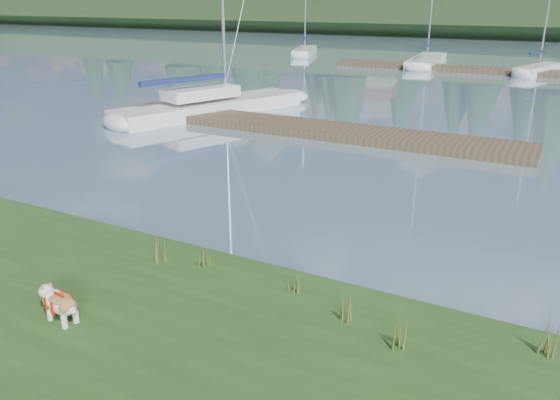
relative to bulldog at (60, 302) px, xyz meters
The scene contains 16 objects.
ground 34.44m from the bulldog, 87.82° to the left, with size 200.00×200.00×0.00m, color #7B97A7.
ridge 77.45m from the bulldog, 89.03° to the left, with size 200.00×20.00×5.00m, color #1E3017.
bulldog is the anchor object (origin of this frame).
sailboat_main 16.86m from the bulldog, 115.74° to the left, with size 5.18×9.79×13.91m.
dock_near 13.69m from the bulldog, 101.35° to the left, with size 16.00×2.00×0.30m, color #4C3D2C.
dock_far 34.58m from the bulldog, 84.51° to the left, with size 26.00×2.20×0.30m, color #4C3D2C.
sailboat_bg_0 42.87m from the bulldog, 110.97° to the left, with size 3.53×7.17×10.38m.
sailboat_bg_1 37.90m from the bulldog, 96.15° to the left, with size 2.59×9.27×13.51m.
sailboat_bg_2 35.79m from the bulldog, 83.87° to the left, with size 2.91×6.04×9.18m.
weed_0 2.43m from the bulldog, 70.70° to the left, with size 0.17×0.14×0.51m.
weed_1 3.43m from the bulldog, 42.22° to the left, with size 0.17×0.14×0.40m.
weed_2 4.65m from the bulldog, 20.28° to the left, with size 0.17×0.14×0.65m.
weed_3 2.12m from the bulldog, 89.02° to the left, with size 0.17×0.14×0.59m.
weed_4 4.02m from the bulldog, 27.96° to the left, with size 0.17×0.14×0.43m.
weed_5 6.55m from the bulldog, 20.70° to the left, with size 0.17×0.14×0.69m.
mud_lip 3.16m from the bulldog, 65.06° to the left, with size 60.00×0.50×0.14m, color #33281C.
Camera 1 is at (4.54, -8.82, 4.64)m, focal length 35.00 mm.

